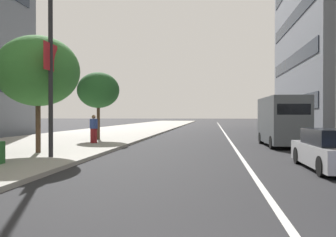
% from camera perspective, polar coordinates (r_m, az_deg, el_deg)
% --- Properties ---
extents(sidewalk_right_plaza, '(160.00, 10.58, 0.15)m').
position_cam_1_polar(sidewalk_right_plaza, '(34.27, -10.65, -2.42)').
color(sidewalk_right_plaza, '#A39E93').
rests_on(sidewalk_right_plaza, ground).
extents(lane_centre_stripe, '(110.00, 0.16, 0.01)m').
position_cam_1_polar(lane_centre_stripe, '(37.74, 8.54, -2.26)').
color(lane_centre_stripe, silver).
rests_on(lane_centre_stripe, ground).
extents(car_far_down_avenue, '(4.62, 1.92, 1.37)m').
position_cam_1_polar(car_far_down_avenue, '(13.75, 23.75, -4.41)').
color(car_far_down_avenue, '#B7B7BC').
rests_on(car_far_down_avenue, ground).
extents(delivery_van_ahead, '(5.84, 2.16, 2.86)m').
position_cam_1_polar(delivery_van_ahead, '(23.08, 16.73, -0.26)').
color(delivery_van_ahead, '#4C5156').
rests_on(delivery_van_ahead, ground).
extents(street_lamp_with_banners, '(1.26, 2.64, 8.79)m').
position_cam_1_polar(street_lamp_with_banners, '(16.19, -15.99, 12.94)').
color(street_lamp_with_banners, '#232326').
rests_on(street_lamp_with_banners, sidewalk_right_plaza).
extents(street_tree_far_plaza, '(3.69, 3.69, 5.21)m').
position_cam_1_polar(street_tree_far_plaza, '(18.03, -18.91, 6.73)').
color(street_tree_far_plaza, '#473323').
rests_on(street_tree_far_plaza, sidewalk_right_plaza).
extents(street_tree_mid_sidewalk, '(2.89, 2.89, 4.62)m').
position_cam_1_polar(street_tree_mid_sidewalk, '(26.61, -10.40, 4.18)').
color(street_tree_mid_sidewalk, '#473323').
rests_on(street_tree_mid_sidewalk, sidewalk_right_plaza).
extents(pedestrian_on_plaza, '(0.41, 0.47, 1.68)m').
position_cam_1_polar(pedestrian_on_plaza, '(23.28, -11.08, -1.52)').
color(pedestrian_on_plaza, maroon).
rests_on(pedestrian_on_plaza, sidewalk_right_plaza).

